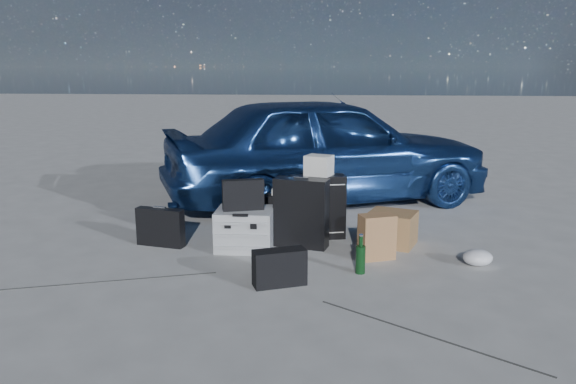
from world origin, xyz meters
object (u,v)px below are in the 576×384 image
at_px(briefcase, 160,227).
at_px(suitcase_right, 318,207).
at_px(suitcase_left, 301,213).
at_px(duffel_bag, 290,209).
at_px(cardboard_box, 392,228).
at_px(green_bottle, 361,255).
at_px(car, 327,149).
at_px(pelican_case, 245,229).

xyz_separation_m(briefcase, suitcase_right, (1.49, 0.39, 0.13)).
xyz_separation_m(suitcase_left, duffel_bag, (-0.16, 0.71, -0.15)).
bearing_deg(cardboard_box, suitcase_left, -171.22).
distance_m(suitcase_left, green_bottle, 0.88).
bearing_deg(briefcase, suitcase_left, 16.75).
bearing_deg(green_bottle, suitcase_right, 111.90).
bearing_deg(suitcase_left, green_bottle, -37.60).
relative_size(duffel_bag, cardboard_box, 1.67).
height_order(suitcase_left, duffel_bag, suitcase_left).
relative_size(car, suitcase_left, 6.09).
height_order(suitcase_right, duffel_bag, suitcase_right).
relative_size(pelican_case, suitcase_right, 0.82).
bearing_deg(car, suitcase_left, 150.08).
bearing_deg(cardboard_box, briefcase, -173.98).
distance_m(cardboard_box, green_bottle, 0.87).
xyz_separation_m(car, duffel_bag, (-0.36, -1.07, -0.50)).
bearing_deg(suitcase_right, duffel_bag, 113.82).
distance_m(car, suitcase_left, 1.83).
height_order(car, green_bottle, car).
bearing_deg(cardboard_box, duffel_bag, 150.77).
relative_size(briefcase, suitcase_left, 0.71).
relative_size(briefcase, cardboard_box, 1.10).
bearing_deg(pelican_case, cardboard_box, 9.01).
xyz_separation_m(car, green_bottle, (0.34, -2.45, -0.52)).
xyz_separation_m(pelican_case, suitcase_left, (0.52, 0.11, 0.14)).
xyz_separation_m(briefcase, duffel_bag, (1.17, 0.81, -0.00)).
relative_size(briefcase, duffel_bag, 0.66).
distance_m(pelican_case, briefcase, 0.82).
relative_size(car, pelican_case, 7.69).
height_order(pelican_case, briefcase, pelican_case).
height_order(car, suitcase_left, car).
bearing_deg(pelican_case, car, 68.18).
relative_size(car, cardboard_box, 9.38).
distance_m(car, duffel_bag, 1.24).
distance_m(suitcase_left, duffel_bag, 0.74).
bearing_deg(pelican_case, green_bottle, -28.89).
height_order(pelican_case, green_bottle, pelican_case).
distance_m(car, pelican_case, 2.08).
relative_size(car, green_bottle, 12.46).
distance_m(pelican_case, duffel_bag, 0.89).
bearing_deg(pelican_case, suitcase_left, 10.99).
height_order(pelican_case, suitcase_right, suitcase_right).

